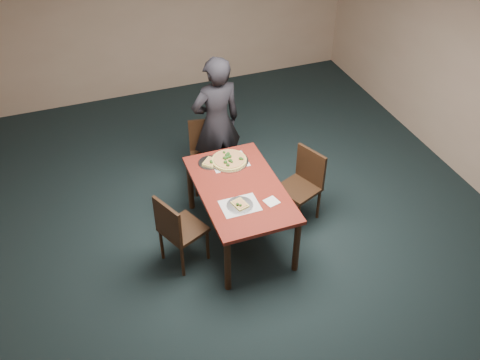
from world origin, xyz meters
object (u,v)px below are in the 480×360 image
object	(u,v)px
pizza_pan	(229,160)
slice_plate_near	(240,205)
chair_left	(177,228)
slice_plate_far	(210,162)
chair_right	(303,182)
chair_far	(207,150)
diner	(217,123)
dining_table	(240,194)

from	to	relation	value
pizza_pan	slice_plate_near	xyz separation A→B (m)	(-0.15, -0.77, -0.01)
chair_left	slice_plate_far	distance (m)	0.94
chair_right	chair_left	bearing A→B (deg)	-103.77
chair_far	pizza_pan	bearing A→B (deg)	-71.92
chair_far	diner	distance (m)	0.40
chair_left	chair_right	size ratio (longest dim) A/B	1.00
dining_table	slice_plate_near	world-z (taller)	slice_plate_near
diner	pizza_pan	distance (m)	0.66
chair_far	chair_right	bearing A→B (deg)	-38.34
chair_right	pizza_pan	distance (m)	0.92
diner	chair_far	bearing A→B (deg)	2.77
slice_plate_far	diner	bearing A→B (deg)	65.10
chair_left	pizza_pan	size ratio (longest dim) A/B	2.02
diner	slice_plate_far	size ratio (longest dim) A/B	6.32
chair_right	diner	world-z (taller)	diner
chair_left	slice_plate_near	xyz separation A→B (m)	(0.66, -0.14, 0.25)
chair_far	pizza_pan	distance (m)	0.68
chair_far	chair_left	world-z (taller)	same
chair_left	pizza_pan	distance (m)	1.06
chair_right	slice_plate_near	distance (m)	1.05
dining_table	chair_right	bearing A→B (deg)	7.08
pizza_pan	slice_plate_far	world-z (taller)	pizza_pan
chair_right	slice_plate_near	bearing A→B (deg)	-90.18
dining_table	chair_right	world-z (taller)	chair_right
chair_far	chair_right	size ratio (longest dim) A/B	1.00
chair_left	chair_far	bearing A→B (deg)	-54.63
diner	dining_table	bearing A→B (deg)	78.32
chair_left	pizza_pan	xyz separation A→B (m)	(0.81, 0.63, 0.26)
chair_right	slice_plate_near	xyz separation A→B (m)	(-0.94, -0.39, 0.25)
chair_left	slice_plate_far	xyz separation A→B (m)	(0.60, 0.68, 0.25)
diner	chair_left	bearing A→B (deg)	49.17
chair_far	slice_plate_far	xyz separation A→B (m)	(-0.13, -0.57, 0.25)
dining_table	chair_far	size ratio (longest dim) A/B	1.65
chair_left	chair_right	world-z (taller)	same
pizza_pan	chair_far	bearing A→B (deg)	97.87
slice_plate_near	slice_plate_far	world-z (taller)	slice_plate_near
slice_plate_far	chair_far	bearing A→B (deg)	77.17
chair_right	slice_plate_near	world-z (taller)	chair_right
chair_left	diner	xyz separation A→B (m)	(0.87, 1.27, 0.37)
diner	pizza_pan	world-z (taller)	diner
chair_right	dining_table	bearing A→B (deg)	-105.66
chair_left	chair_right	distance (m)	1.63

